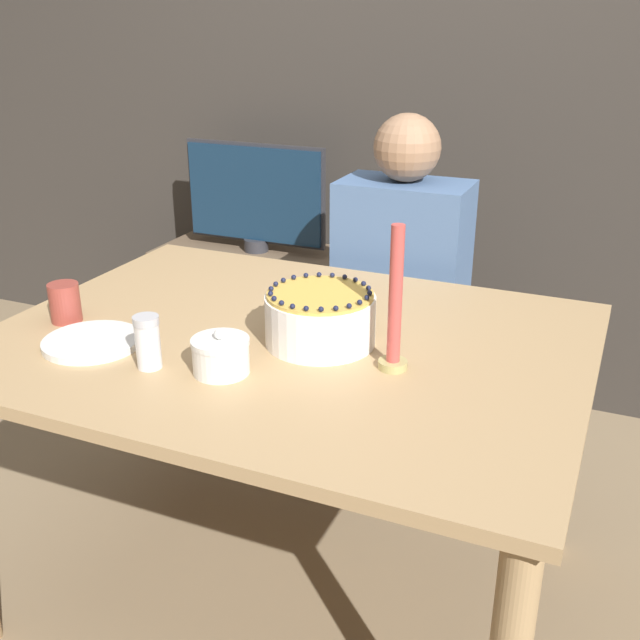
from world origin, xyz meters
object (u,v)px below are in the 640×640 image
Objects in this scene: candle at (395,311)px; person_man_blue_shirt at (399,324)px; sugar_shaker at (148,342)px; tv_monitor at (255,196)px; sugar_bowl at (221,355)px; cake at (320,318)px.

person_man_blue_shirt is at bearing 106.10° from candle.
person_man_blue_shirt is at bearing 75.43° from sugar_shaker.
sugar_bowl is at bearing -64.66° from tv_monitor.
sugar_shaker is 1.06m from person_man_blue_shirt.
cake is 2.05× the size of sugar_bowl.
sugar_bowl is (-0.13, -0.22, -0.02)m from cake.
sugar_shaker is 0.20× the size of tv_monitor.
cake is 2.15× the size of sugar_shaker.
cake reaches higher than sugar_shaker.
sugar_shaker is at bearing 75.43° from person_man_blue_shirt.
person_man_blue_shirt is at bearing -29.61° from tv_monitor.
cake is 0.79m from person_man_blue_shirt.
cake is at bearing 163.18° from candle.
tv_monitor reaches higher than sugar_shaker.
candle is 1.56m from tv_monitor.
candle is 0.27× the size of person_man_blue_shirt.
candle is 0.53× the size of tv_monitor.
candle is (0.20, -0.06, 0.07)m from cake.
sugar_shaker is at bearing -70.67° from tv_monitor.
tv_monitor is at bearing -29.61° from person_man_blue_shirt.
person_man_blue_shirt is 0.91m from tv_monitor.
person_man_blue_shirt is (-0.03, 0.73, -0.30)m from cake.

